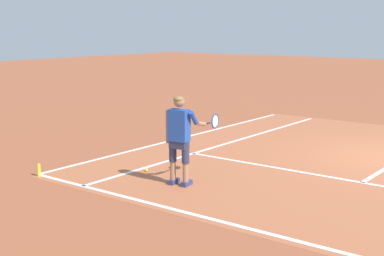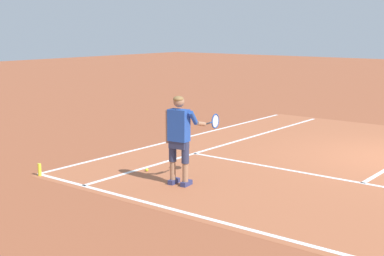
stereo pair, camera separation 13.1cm
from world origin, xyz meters
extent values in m
cube|color=white|center=(0.00, -5.95, 0.00)|extent=(10.98, 0.10, 0.01)
cube|color=white|center=(0.00, -2.50, 0.00)|extent=(8.23, 0.10, 0.01)
cube|color=white|center=(-4.12, -1.02, 0.00)|extent=(0.10, 9.85, 0.01)
cube|color=white|center=(-5.49, -1.02, 0.00)|extent=(0.10, 9.85, 0.01)
cube|color=navy|center=(-2.86, -4.76, 0.04)|extent=(0.15, 0.29, 0.09)
cube|color=navy|center=(-2.58, -4.72, 0.04)|extent=(0.15, 0.29, 0.09)
cylinder|color=#A37556|center=(-2.85, -4.80, 0.27)|extent=(0.11, 0.11, 0.36)
cylinder|color=#2D3351|center=(-2.85, -4.80, 0.66)|extent=(0.14, 0.14, 0.41)
cylinder|color=#A37556|center=(-2.57, -4.76, 0.27)|extent=(0.11, 0.11, 0.36)
cylinder|color=#2D3351|center=(-2.57, -4.76, 0.66)|extent=(0.14, 0.14, 0.41)
cube|color=#2D3351|center=(-2.71, -4.78, 0.82)|extent=(0.36, 0.24, 0.20)
cube|color=#234CAD|center=(-2.71, -4.78, 1.16)|extent=(0.41, 0.27, 0.60)
cylinder|color=#A37556|center=(-2.95, -4.81, 1.11)|extent=(0.09, 0.09, 0.62)
cylinder|color=#234CAD|center=(-2.46, -4.66, 1.31)|extent=(0.12, 0.27, 0.29)
cylinder|color=#A37556|center=(-2.45, -4.44, 1.17)|extent=(0.12, 0.30, 0.14)
sphere|color=#A37556|center=(-2.71, -4.77, 1.60)|extent=(0.21, 0.21, 0.21)
ellipsoid|color=olive|center=(-2.71, -4.79, 1.66)|extent=(0.22, 0.22, 0.12)
cylinder|color=#232326|center=(-2.46, -4.22, 1.14)|extent=(0.06, 0.20, 0.03)
cylinder|color=#1E479E|center=(-2.49, -4.07, 1.14)|extent=(0.04, 0.10, 0.02)
torus|color=#1E479E|center=(-2.51, -3.89, 1.14)|extent=(0.07, 0.30, 0.30)
cylinder|color=silver|center=(-2.51, -3.89, 1.14)|extent=(0.04, 0.25, 0.25)
sphere|color=#CCE02D|center=(-3.88, -4.42, 0.03)|extent=(0.07, 0.07, 0.07)
cylinder|color=yellow|center=(-5.36, -6.01, 0.13)|extent=(0.07, 0.07, 0.25)
camera|label=1|loc=(3.60, -12.63, 2.96)|focal=51.26mm
camera|label=2|loc=(3.71, -12.54, 2.96)|focal=51.26mm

